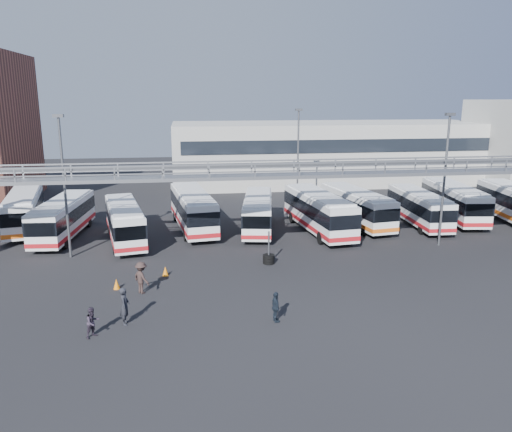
{
  "coord_description": "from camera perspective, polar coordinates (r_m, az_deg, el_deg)",
  "views": [
    {
      "loc": [
        -7.58,
        -28.16,
        11.34
      ],
      "look_at": [
        -2.66,
        6.0,
        3.09
      ],
      "focal_mm": 35.0,
      "sensor_mm": 36.0,
      "label": 1
    }
  ],
  "objects": [
    {
      "name": "ground",
      "position": [
        31.29,
        6.47,
        -7.9
      ],
      "size": [
        140.0,
        140.0,
        0.0
      ],
      "primitive_type": "plane",
      "color": "black",
      "rests_on": "ground"
    },
    {
      "name": "gantry",
      "position": [
        35.35,
        4.32,
        3.9
      ],
      "size": [
        51.4,
        5.15,
        7.1
      ],
      "color": "gray",
      "rests_on": "ground"
    },
    {
      "name": "warehouse",
      "position": [
        69.38,
        8.32,
        7.23
      ],
      "size": [
        42.0,
        14.0,
        8.0
      ],
      "primitive_type": "cube",
      "color": "#9E9E99",
      "rests_on": "ground"
    },
    {
      "name": "light_pole_left",
      "position": [
        37.55,
        -21.1,
        3.94
      ],
      "size": [
        0.7,
        0.35,
        10.21
      ],
      "color": "#4C4F54",
      "rests_on": "ground"
    },
    {
      "name": "light_pole_mid",
      "position": [
        40.63,
        20.79,
        4.63
      ],
      "size": [
        0.7,
        0.35,
        10.21
      ],
      "color": "#4C4F54",
      "rests_on": "ground"
    },
    {
      "name": "light_pole_back",
      "position": [
        51.78,
        4.82,
        7.17
      ],
      "size": [
        0.7,
        0.35,
        10.21
      ],
      "color": "#4C4F54",
      "rests_on": "ground"
    },
    {
      "name": "bus_0",
      "position": [
        47.83,
        -24.98,
        0.69
      ],
      "size": [
        4.48,
        11.11,
        3.29
      ],
      "rotation": [
        0.0,
        0.0,
        0.19
      ],
      "color": "silver",
      "rests_on": "ground"
    },
    {
      "name": "bus_1",
      "position": [
        43.95,
        -21.17,
        -0.08
      ],
      "size": [
        3.35,
        10.62,
        3.17
      ],
      "rotation": [
        0.0,
        0.0,
        -0.09
      ],
      "color": "silver",
      "rests_on": "ground"
    },
    {
      "name": "bus_2",
      "position": [
        41.2,
        -14.82,
        -0.53
      ],
      "size": [
        4.29,
        10.44,
        3.09
      ],
      "rotation": [
        0.0,
        0.0,
        0.2
      ],
      "color": "silver",
      "rests_on": "ground"
    },
    {
      "name": "bus_3",
      "position": [
        43.85,
        -7.24,
        0.87
      ],
      "size": [
        4.04,
        11.41,
        3.39
      ],
      "rotation": [
        0.0,
        0.0,
        0.13
      ],
      "color": "silver",
      "rests_on": "ground"
    },
    {
      "name": "bus_4",
      "position": [
        43.18,
        0.23,
        0.54
      ],
      "size": [
        4.04,
        10.34,
        3.06
      ],
      "rotation": [
        0.0,
        0.0,
        -0.17
      ],
      "color": "silver",
      "rests_on": "ground"
    },
    {
      "name": "bus_5",
      "position": [
        42.97,
        7.14,
        0.62
      ],
      "size": [
        3.77,
        11.39,
        3.39
      ],
      "rotation": [
        0.0,
        0.0,
        0.11
      ],
      "color": "silver",
      "rests_on": "ground"
    },
    {
      "name": "bus_6",
      "position": [
        45.93,
        11.35,
        1.15
      ],
      "size": [
        3.95,
        10.76,
        3.19
      ],
      "rotation": [
        0.0,
        0.0,
        0.15
      ],
      "color": "silver",
      "rests_on": "ground"
    },
    {
      "name": "bus_7",
      "position": [
        47.43,
        18.12,
        1.02
      ],
      "size": [
        2.86,
        10.13,
        3.04
      ],
      "rotation": [
        0.0,
        0.0,
        -0.05
      ],
      "color": "silver",
      "rests_on": "ground"
    },
    {
      "name": "bus_8",
      "position": [
        50.62,
        21.67,
        1.66
      ],
      "size": [
        3.94,
        11.14,
        3.31
      ],
      "rotation": [
        0.0,
        0.0,
        -0.13
      ],
      "color": "silver",
      "rests_on": "ground"
    },
    {
      "name": "pedestrian_a",
      "position": [
        26.62,
        -14.77,
        -9.91
      ],
      "size": [
        0.52,
        0.75,
        1.97
      ],
      "primitive_type": "imported",
      "rotation": [
        0.0,
        0.0,
        1.51
      ],
      "color": "black",
      "rests_on": "ground"
    },
    {
      "name": "pedestrian_b",
      "position": [
        25.81,
        -18.17,
        -11.46
      ],
      "size": [
        0.93,
        0.93,
        1.53
      ],
      "primitive_type": "imported",
      "rotation": [
        0.0,
        0.0,
        0.79
      ],
      "color": "#2C2432",
      "rests_on": "ground"
    },
    {
      "name": "pedestrian_c",
      "position": [
        30.4,
        -12.96,
        -6.88
      ],
      "size": [
        1.35,
        1.41,
        1.93
      ],
      "primitive_type": "imported",
      "rotation": [
        0.0,
        0.0,
        2.27
      ],
      "color": "#302220",
      "rests_on": "ground"
    },
    {
      "name": "pedestrian_d",
      "position": [
        26.09,
        2.27,
        -10.36
      ],
      "size": [
        0.5,
        0.99,
        1.63
      ],
      "primitive_type": "imported",
      "rotation": [
        0.0,
        0.0,
        1.68
      ],
      "color": "black",
      "rests_on": "ground"
    },
    {
      "name": "cone_left",
      "position": [
        31.62,
        -15.65,
        -7.49
      ],
      "size": [
        0.43,
        0.43,
        0.63
      ],
      "primitive_type": "cone",
      "rotation": [
        0.0,
        0.0,
        -0.09
      ],
      "color": "orange",
      "rests_on": "ground"
    },
    {
      "name": "cone_right",
      "position": [
        33.14,
        -10.31,
        -6.22
      ],
      "size": [
        0.49,
        0.49,
        0.63
      ],
      "primitive_type": "cone",
      "rotation": [
        0.0,
        0.0,
        0.28
      ],
      "color": "orange",
      "rests_on": "ground"
    },
    {
      "name": "tire_stack",
      "position": [
        34.9,
        1.46,
        -4.85
      ],
      "size": [
        0.82,
        0.82,
        2.33
      ],
      "color": "black",
      "rests_on": "ground"
    }
  ]
}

